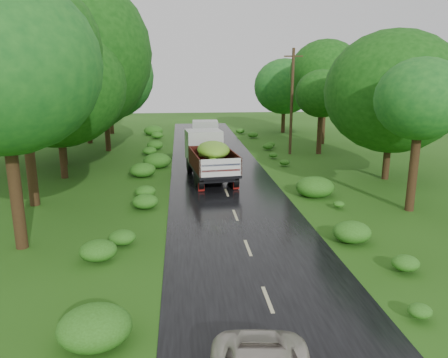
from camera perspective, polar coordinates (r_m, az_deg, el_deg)
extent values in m
plane|color=#1F480F|center=(13.92, 5.72, -15.44)|extent=(120.00, 120.00, 0.00)
cube|color=black|center=(18.37, 2.66, -7.77)|extent=(6.50, 80.00, 0.02)
cube|color=#BFB78C|center=(13.91, 5.73, -15.36)|extent=(0.12, 1.60, 0.00)
cube|color=#BFB78C|center=(17.45, 3.14, -8.95)|extent=(0.12, 1.60, 0.00)
cube|color=#BFB78C|center=(21.15, 1.49, -4.73)|extent=(0.12, 1.60, 0.00)
cube|color=#BFB78C|center=(24.94, 0.35, -1.78)|extent=(0.12, 1.60, 0.00)
cube|color=#BFB78C|center=(28.79, -0.48, 0.39)|extent=(0.12, 1.60, 0.00)
cube|color=#BFB78C|center=(32.68, -1.11, 2.05)|extent=(0.12, 1.60, 0.00)
cube|color=#BFB78C|center=(36.59, -1.62, 3.35)|extent=(0.12, 1.60, 0.00)
cube|color=#BFB78C|center=(40.51, -2.02, 4.40)|extent=(0.12, 1.60, 0.00)
cube|color=#BFB78C|center=(44.46, -2.36, 5.27)|extent=(0.12, 1.60, 0.00)
cube|color=#BFB78C|center=(48.41, -2.64, 5.99)|extent=(0.12, 1.60, 0.00)
cube|color=#BFB78C|center=(52.36, -2.88, 6.61)|extent=(0.12, 1.60, 0.00)
cube|color=black|center=(27.80, -1.82, 1.31)|extent=(2.50, 6.16, 0.30)
cylinder|color=black|center=(29.78, -4.53, 1.82)|extent=(0.42, 1.09, 1.06)
cylinder|color=black|center=(30.11, -0.64, 2.00)|extent=(0.42, 1.09, 1.06)
cylinder|color=black|center=(26.36, -3.49, 0.22)|extent=(0.42, 1.09, 1.06)
cylinder|color=black|center=(26.74, 0.88, 0.44)|extent=(0.42, 1.09, 1.06)
cylinder|color=black|center=(25.32, -3.11, -0.36)|extent=(0.42, 1.09, 1.06)
cylinder|color=black|center=(25.71, 1.43, -0.12)|extent=(0.42, 1.09, 1.06)
cube|color=#6B0D09|center=(25.03, -2.97, -1.08)|extent=(0.36, 0.08, 0.48)
cube|color=#6B0D09|center=(25.43, 1.62, -0.82)|extent=(0.36, 0.08, 0.48)
cube|color=silver|center=(29.88, -2.67, 4.47)|extent=(2.56, 2.27, 2.02)
cube|color=black|center=(26.67, -1.39, 1.28)|extent=(2.95, 4.82, 0.17)
cube|color=#4F180E|center=(26.36, -3.92, 2.40)|extent=(0.60, 4.55, 1.01)
cube|color=#4F180E|center=(26.79, 1.08, 2.62)|extent=(0.60, 4.55, 1.01)
cube|color=#4F180E|center=(28.72, -2.24, 3.40)|extent=(2.44, 0.36, 1.01)
cube|color=silver|center=(24.40, -0.41, 1.48)|extent=(2.44, 0.36, 1.01)
ellipsoid|color=#47961B|center=(26.43, -1.41, 3.87)|extent=(2.48, 4.05, 1.06)
cube|color=black|center=(35.65, -2.36, 4.05)|extent=(1.83, 5.50, 0.27)
cylinder|color=black|center=(37.62, -3.88, 4.34)|extent=(0.30, 0.98, 0.97)
cylinder|color=black|center=(37.67, -1.01, 4.38)|extent=(0.30, 0.98, 0.97)
cylinder|color=black|center=(34.44, -3.86, 3.43)|extent=(0.30, 0.98, 0.97)
cylinder|color=black|center=(34.50, -0.73, 3.48)|extent=(0.30, 0.98, 0.97)
cylinder|color=black|center=(33.47, -3.85, 3.12)|extent=(0.30, 0.98, 0.97)
cylinder|color=black|center=(33.52, -0.64, 3.17)|extent=(0.30, 0.98, 0.97)
cube|color=#6B0D09|center=(33.19, -3.85, 2.65)|extent=(0.33, 0.05, 0.44)
cube|color=#6B0D09|center=(33.24, -0.60, 2.70)|extent=(0.33, 0.05, 0.44)
cube|color=silver|center=(37.64, -2.47, 6.22)|extent=(2.19, 1.90, 1.84)
cube|color=black|center=(34.61, -2.31, 4.11)|extent=(2.35, 4.23, 0.15)
cube|color=navy|center=(34.51, -4.11, 4.96)|extent=(0.20, 4.17, 0.92)
cube|color=navy|center=(34.57, -0.53, 5.01)|extent=(0.20, 4.17, 0.92)
cube|color=navy|center=(36.54, -2.42, 5.49)|extent=(2.23, 0.14, 0.92)
cube|color=silver|center=(32.51, -2.21, 4.42)|extent=(2.23, 0.14, 0.92)
ellipsoid|color=#47961B|center=(34.44, -2.33, 5.94)|extent=(1.97, 3.55, 0.97)
cylinder|color=#382616|center=(36.30, 8.84, 9.85)|extent=(0.28, 0.28, 8.51)
cube|color=#382616|center=(36.22, 9.06, 15.56)|extent=(1.47, 0.46, 0.11)
cylinder|color=black|center=(18.19, -26.11, 3.58)|extent=(0.47, 0.47, 7.95)
ellipsoid|color=#10450D|center=(17.97, -27.17, 13.08)|extent=(3.80, 3.80, 3.42)
cylinder|color=black|center=(23.93, -24.47, 7.16)|extent=(0.49, 0.49, 8.94)
ellipsoid|color=#10450D|center=(23.84, -25.33, 15.27)|extent=(3.99, 3.99, 3.59)
cylinder|color=black|center=(29.63, -20.62, 6.46)|extent=(0.44, 0.44, 6.73)
ellipsoid|color=#10450D|center=(29.44, -21.05, 11.39)|extent=(4.15, 4.15, 3.73)
cylinder|color=black|center=(33.89, -20.76, 9.24)|extent=(0.50, 0.50, 9.00)
ellipsoid|color=#10450D|center=(33.82, -21.28, 15.01)|extent=(5.20, 5.20, 4.68)
cylinder|color=black|center=(38.75, -15.17, 8.82)|extent=(0.45, 0.45, 7.20)
ellipsoid|color=#10450D|center=(38.62, -15.44, 12.86)|extent=(4.07, 4.07, 3.66)
cylinder|color=black|center=(43.36, -17.47, 10.02)|extent=(0.48, 0.48, 8.47)
ellipsoid|color=#10450D|center=(43.29, -17.79, 14.26)|extent=(4.44, 4.44, 3.99)
cylinder|color=black|center=(49.36, -14.66, 10.03)|extent=(0.46, 0.46, 7.44)
ellipsoid|color=#10450D|center=(49.26, -14.87, 13.31)|extent=(3.47, 3.47, 3.12)
cylinder|color=black|center=(23.08, 23.74, 3.63)|extent=(0.43, 0.43, 6.26)
ellipsoid|color=#15561B|center=(22.82, 24.34, 9.51)|extent=(2.94, 2.94, 2.64)
cylinder|color=black|center=(29.43, 20.78, 5.96)|extent=(0.43, 0.43, 6.28)
ellipsoid|color=#15561B|center=(29.22, 21.19, 10.59)|extent=(4.08, 4.08, 3.67)
cylinder|color=black|center=(37.00, 12.46, 7.53)|extent=(0.42, 0.42, 5.63)
ellipsoid|color=#15561B|center=(36.83, 12.64, 10.84)|extent=(2.93, 2.93, 2.64)
cylinder|color=black|center=(42.18, 12.92, 9.53)|extent=(0.46, 0.46, 7.47)
ellipsoid|color=#15561B|center=(42.07, 13.13, 13.39)|extent=(3.64, 3.64, 3.28)
cylinder|color=black|center=(49.27, 7.80, 9.35)|extent=(0.42, 0.42, 5.73)
ellipsoid|color=#15561B|center=(49.15, 7.88, 11.88)|extent=(3.65, 3.65, 3.28)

